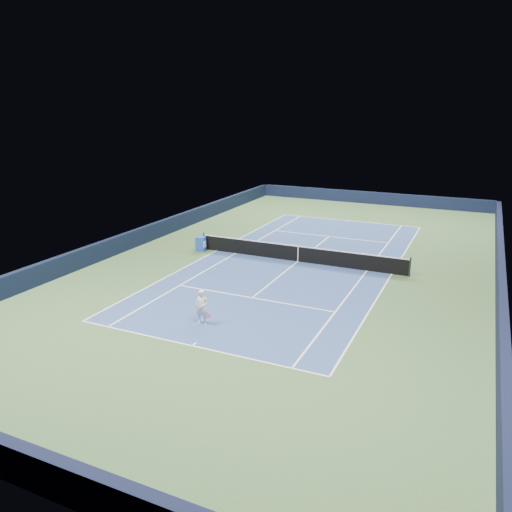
% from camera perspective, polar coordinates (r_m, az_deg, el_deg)
% --- Properties ---
extents(ground, '(40.00, 40.00, 0.00)m').
position_cam_1_polar(ground, '(29.67, 4.80, -0.63)').
color(ground, '#36542E').
rests_on(ground, ground).
extents(wall_far, '(22.00, 0.35, 1.10)m').
position_cam_1_polar(wall_far, '(48.17, 12.97, 6.50)').
color(wall_far, black).
rests_on(wall_far, ground).
extents(wall_near, '(22.00, 0.35, 1.10)m').
position_cam_1_polar(wall_near, '(14.38, -25.41, -20.57)').
color(wall_near, black).
rests_on(wall_near, ground).
extents(wall_right, '(0.35, 40.00, 1.10)m').
position_cam_1_polar(wall_right, '(27.97, 26.16, -2.29)').
color(wall_right, black).
rests_on(wall_right, ground).
extents(wall_left, '(0.35, 40.00, 1.10)m').
position_cam_1_polar(wall_left, '(34.54, -12.31, 2.51)').
color(wall_left, black).
rests_on(wall_left, ground).
extents(court_surface, '(10.97, 23.77, 0.01)m').
position_cam_1_polar(court_surface, '(29.67, 4.80, -0.62)').
color(court_surface, navy).
rests_on(court_surface, ground).
extents(baseline_far, '(10.97, 0.08, 0.00)m').
position_cam_1_polar(baseline_far, '(40.68, 10.56, 3.99)').
color(baseline_far, white).
rests_on(baseline_far, ground).
extents(baseline_near, '(10.97, 0.08, 0.00)m').
position_cam_1_polar(baseline_near, '(19.69, -7.32, -10.14)').
color(baseline_near, white).
rests_on(baseline_near, ground).
extents(sideline_doubles_right, '(0.08, 23.77, 0.00)m').
position_cam_1_polar(sideline_doubles_right, '(28.39, 15.26, -1.99)').
color(sideline_doubles_right, white).
rests_on(sideline_doubles_right, ground).
extents(sideline_doubles_left, '(0.08, 23.77, 0.00)m').
position_cam_1_polar(sideline_doubles_left, '(31.85, -4.51, 0.63)').
color(sideline_doubles_left, white).
rests_on(sideline_doubles_left, ground).
extents(sideline_singles_right, '(0.08, 23.77, 0.00)m').
position_cam_1_polar(sideline_singles_right, '(28.62, 12.57, -1.64)').
color(sideline_singles_right, white).
rests_on(sideline_singles_right, ground).
extents(sideline_singles_left, '(0.08, 23.77, 0.00)m').
position_cam_1_polar(sideline_singles_left, '(31.23, -2.31, 0.33)').
color(sideline_singles_left, white).
rests_on(sideline_singles_left, ground).
extents(service_line_far, '(8.23, 0.08, 0.00)m').
position_cam_1_polar(service_line_far, '(35.53, 8.34, 2.22)').
color(service_line_far, white).
rests_on(service_line_far, ground).
extents(service_line_near, '(8.23, 0.08, 0.00)m').
position_cam_1_polar(service_line_near, '(24.08, -0.44, -4.80)').
color(service_line_near, white).
rests_on(service_line_near, ground).
extents(center_service_line, '(0.08, 12.80, 0.00)m').
position_cam_1_polar(center_service_line, '(29.67, 4.80, -0.61)').
color(center_service_line, white).
rests_on(center_service_line, ground).
extents(center_mark_far, '(0.08, 0.30, 0.00)m').
position_cam_1_polar(center_mark_far, '(40.54, 10.51, 3.95)').
color(center_mark_far, white).
rests_on(center_mark_far, ground).
extents(center_mark_near, '(0.08, 0.30, 0.00)m').
position_cam_1_polar(center_mark_near, '(19.80, -7.09, -9.97)').
color(center_mark_near, white).
rests_on(center_mark_near, ground).
extents(tennis_net, '(12.90, 0.10, 1.07)m').
position_cam_1_polar(tennis_net, '(29.52, 4.83, 0.30)').
color(tennis_net, black).
rests_on(tennis_net, ground).
extents(sponsor_cube, '(0.64, 0.58, 0.90)m').
position_cam_1_polar(sponsor_cube, '(31.83, -6.31, 1.40)').
color(sponsor_cube, '#1E4AB7').
rests_on(sponsor_cube, ground).
extents(tennis_player, '(0.77, 1.29, 2.19)m').
position_cam_1_polar(tennis_player, '(21.21, -6.19, -5.83)').
color(tennis_player, white).
rests_on(tennis_player, ground).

